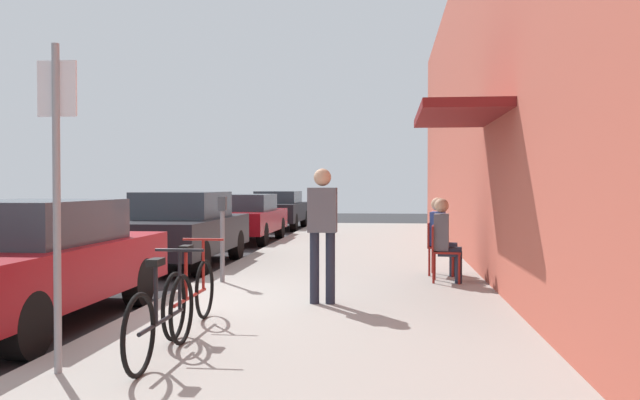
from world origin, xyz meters
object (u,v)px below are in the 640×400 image
parked_car_2 (245,217)px  parked_car_3 (278,209)px  parked_car_0 (27,262)px  parked_car_1 (181,228)px  street_sign (57,181)px  parking_meter (222,232)px  seated_patron_0 (445,237)px  bicycle_0 (162,317)px  cafe_chair_1 (438,245)px  seated_patron_1 (441,233)px  bicycle_1 (191,294)px  pedestrian_standing (322,224)px  cafe_chair_0 (441,249)px

parked_car_2 → parked_car_3: 5.67m
parked_car_0 → parked_car_1: (0.00, 5.59, 0.02)m
parked_car_0 → street_sign: size_ratio=1.69×
parked_car_1 → parking_meter: (1.55, -2.78, 0.13)m
parked_car_1 → seated_patron_0: size_ratio=3.41×
parked_car_0 → bicycle_0: bearing=-37.4°
parked_car_0 → street_sign: bearing=-55.1°
cafe_chair_1 → seated_patron_1: seated_patron_1 is taller
seated_patron_0 → cafe_chair_1: (-0.06, 0.81, -0.19)m
bicycle_1 → seated_patron_0: bearing=51.4°
seated_patron_0 → cafe_chair_1: 0.84m
cafe_chair_1 → pedestrian_standing: pedestrian_standing is taller
parked_car_1 → pedestrian_standing: bearing=-53.8°
cafe_chair_0 → cafe_chair_1: size_ratio=1.00×
parked_car_2 → bicycle_1: size_ratio=2.57×
parked_car_1 → bicycle_0: (2.18, -7.26, -0.28)m
parked_car_3 → parking_meter: 14.27m
bicycle_0 → bicycle_1: 1.20m
parked_car_1 → parked_car_3: bearing=90.0°
parking_meter → cafe_chair_1: bearing=19.2°
bicycle_1 → cafe_chair_0: size_ratio=1.97×
cafe_chair_1 → seated_patron_1: (0.06, -0.01, 0.19)m
bicycle_0 → cafe_chair_1: (2.73, 5.65, 0.14)m
cafe_chair_1 → pedestrian_standing: size_ratio=0.51×
parked_car_3 → bicycle_0: 18.79m
parked_car_1 → seated_patron_0: 5.53m
street_sign → pedestrian_standing: bearing=61.5°
parked_car_0 → street_sign: street_sign is taller
parked_car_3 → cafe_chair_1: size_ratio=5.06×
parking_meter → bicycle_0: size_ratio=0.77×
cafe_chair_0 → seated_patron_0: seated_patron_0 is taller
street_sign → cafe_chair_1: 7.09m
parked_car_3 → parking_meter: bearing=-83.8°
parked_car_2 → parking_meter: 8.65m
parked_car_1 → bicycle_1: parked_car_1 is taller
parked_car_3 → bicycle_1: 17.59m
parked_car_1 → bicycle_0: bearing=-73.3°
parked_car_2 → seated_patron_0: seated_patron_0 is taller
parked_car_1 → cafe_chair_0: size_ratio=5.06×
parked_car_2 → pedestrian_standing: 10.72m
parking_meter → bicycle_0: parking_meter is taller
street_sign → cafe_chair_0: 6.40m
bicycle_1 → parked_car_3: bearing=96.7°
parked_car_2 → pedestrian_standing: (3.27, -10.20, 0.41)m
seated_patron_0 → parking_meter: bearing=-174.0°
bicycle_0 → cafe_chair_0: bicycle_0 is taller
cafe_chair_0 → parked_car_2: bearing=121.1°
parked_car_0 → bicycle_1: parked_car_0 is taller
parked_car_2 → cafe_chair_1: 8.83m
parked_car_0 → cafe_chair_1: 6.32m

